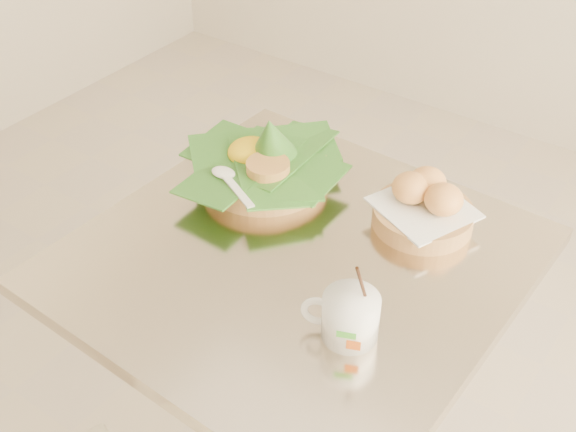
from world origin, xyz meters
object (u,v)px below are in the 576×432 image
Objects in this scene: rice_basket at (264,161)px; bread_basket at (424,206)px; coffee_mug at (349,316)px; cafe_table at (296,342)px.

rice_basket is 0.32m from bread_basket.
coffee_mug is (0.03, -0.31, 0.00)m from bread_basket.
rice_basket reaches higher than coffee_mug.
rice_basket reaches higher than cafe_table.
rice_basket reaches higher than bread_basket.
coffee_mug is at bearing -32.71° from cafe_table.
bread_basket is (0.31, 0.05, -0.00)m from rice_basket.
bread_basket is 1.34× the size of coffee_mug.
bread_basket is 0.31m from coffee_mug.
coffee_mug is at bearing -36.36° from rice_basket.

